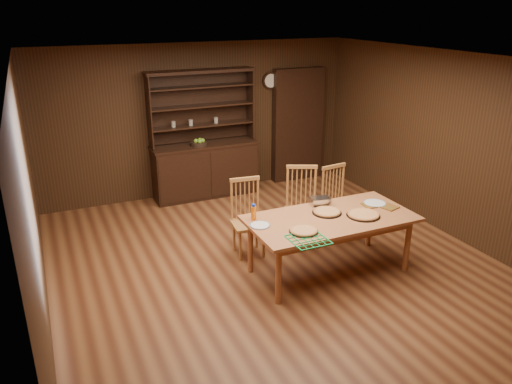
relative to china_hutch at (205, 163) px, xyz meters
name	(u,v)px	position (x,y,z in m)	size (l,w,h in m)	color
floor	(274,264)	(0.00, -2.75, -0.60)	(6.00, 6.00, 0.00)	brown
room_shell	(276,148)	(0.00, -2.75, 0.98)	(6.00, 6.00, 6.00)	silver
china_hutch	(205,163)	(0.00, 0.00, 0.00)	(1.84, 0.52, 2.17)	black
doorway	(298,125)	(1.90, 0.15, 0.45)	(1.00, 0.18, 2.10)	black
wall_clock	(270,81)	(1.35, 0.20, 1.30)	(0.30, 0.05, 0.30)	black
dining_table	(330,222)	(0.54, -3.20, 0.08)	(2.05, 1.03, 0.75)	#AF683C
chair_left	(247,214)	(-0.18, -2.28, -0.04)	(0.47, 0.46, 1.04)	#C37843
chair_center	(301,203)	(0.64, -2.29, -0.01)	(0.59, 0.58, 1.10)	#C37843
chair_right	(336,199)	(1.21, -2.31, -0.04)	(0.47, 0.46, 1.05)	#C37843
pizza_left	(304,231)	(0.03, -3.43, 0.17)	(0.34, 0.34, 0.04)	black
pizza_right	(363,215)	(0.93, -3.33, 0.17)	(0.41, 0.41, 0.04)	black
pizza_center	(327,212)	(0.56, -3.08, 0.17)	(0.37, 0.37, 0.04)	black
cooling_rack	(308,239)	(-0.02, -3.64, 0.16)	(0.39, 0.39, 0.02)	#0DAE4C
plate_left	(260,225)	(-0.36, -3.08, 0.16)	(0.24, 0.24, 0.02)	silver
plate_right	(375,203)	(1.30, -3.07, 0.16)	(0.29, 0.29, 0.02)	silver
foil_dish	(320,201)	(0.63, -2.80, 0.20)	(0.25, 0.18, 0.10)	white
juice_bottle	(254,213)	(-0.35, -2.89, 0.25)	(0.06, 0.06, 0.20)	orange
pot_holder_a	(389,207)	(1.38, -3.25, 0.16)	(0.20, 0.20, 0.01)	#B62714
pot_holder_b	(371,205)	(1.21, -3.10, 0.16)	(0.19, 0.19, 0.01)	#B62714
fruit_bowl	(199,143)	(-0.11, -0.07, 0.39)	(0.29, 0.29, 0.12)	black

